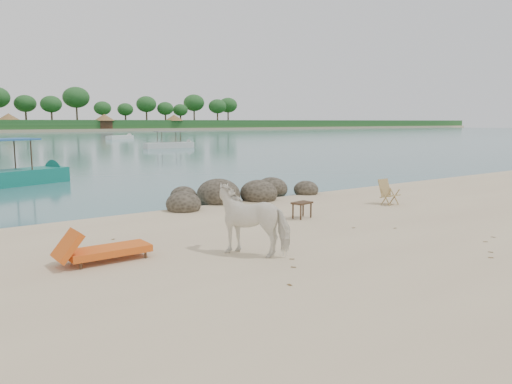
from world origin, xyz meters
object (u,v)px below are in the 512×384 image
at_px(cow, 254,220).
at_px(deck_chair, 390,193).
at_px(side_table, 302,211).
at_px(boulders, 236,195).
at_px(lounge_chair, 109,247).

distance_m(cow, deck_chair, 7.50).
bearing_deg(deck_chair, side_table, 178.41).
bearing_deg(boulders, side_table, -95.51).
bearing_deg(cow, deck_chair, 162.55).
distance_m(cow, lounge_chair, 2.93).
xyz_separation_m(boulders, side_table, (-0.37, -3.86, 0.02)).
xyz_separation_m(cow, lounge_chair, (-2.65, 1.18, -0.42)).
height_order(boulders, cow, cow).
xyz_separation_m(boulders, lounge_chair, (-6.29, -4.87, 0.09)).
bearing_deg(side_table, lounge_chair, 179.06).
relative_size(cow, deck_chair, 2.03).
bearing_deg(boulders, deck_chair, -47.30).
bearing_deg(deck_chair, lounge_chair, -176.21).
bearing_deg(boulders, lounge_chair, -142.26).
bearing_deg(side_table, cow, -156.75).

